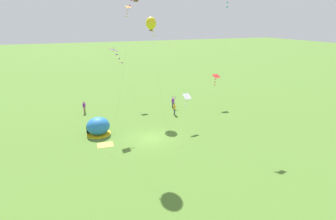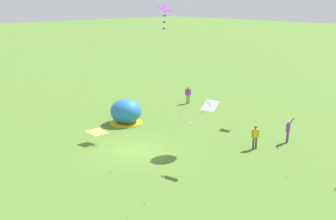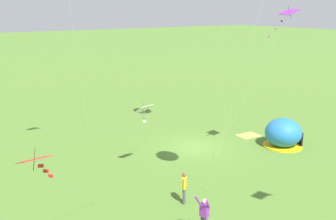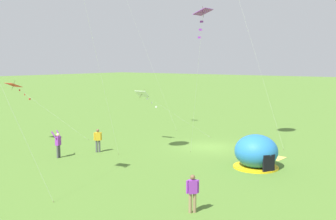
# 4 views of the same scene
# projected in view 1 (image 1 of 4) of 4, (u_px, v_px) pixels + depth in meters

# --- Properties ---
(ground_plane) EXTENTS (300.00, 300.00, 0.00)m
(ground_plane) POSITION_uv_depth(u_px,v_px,m) (150.00, 138.00, 30.17)
(ground_plane) COLOR #517A2D
(popup_tent) EXTENTS (2.81, 2.81, 2.10)m
(popup_tent) POSITION_uv_depth(u_px,v_px,m) (98.00, 126.00, 30.95)
(popup_tent) COLOR #2672BF
(popup_tent) RESTS_ON ground
(picnic_blanket) EXTENTS (1.78, 1.41, 0.01)m
(picnic_blanket) POSITION_uv_depth(u_px,v_px,m) (105.00, 145.00, 28.57)
(picnic_blanket) COLOR gold
(picnic_blanket) RESTS_ON ground
(person_near_tent) EXTENTS (0.43, 0.47, 1.72)m
(person_near_tent) POSITION_uv_depth(u_px,v_px,m) (84.00, 107.00, 38.20)
(person_near_tent) COLOR #8C7251
(person_near_tent) RESTS_ON ground
(person_watching_sky) EXTENTS (0.42, 0.48, 1.72)m
(person_watching_sky) POSITION_uv_depth(u_px,v_px,m) (174.00, 108.00, 37.47)
(person_watching_sky) COLOR #4C4C51
(person_watching_sky) RESTS_ON ground
(person_flying_kite) EXTENTS (0.58, 0.70, 1.89)m
(person_flying_kite) POSITION_uv_depth(u_px,v_px,m) (173.00, 102.00, 40.27)
(person_flying_kite) COLOR #4C4C51
(person_flying_kite) RESTS_ON ground
(kite_purple) EXTENTS (3.33, 3.60, 9.94)m
(kite_purple) POSITION_uv_depth(u_px,v_px,m) (115.00, 52.00, 30.93)
(kite_purple) COLOR silver
(kite_purple) RESTS_ON ground
(kite_red) EXTENTS (4.32, 4.89, 5.13)m
(kite_red) POSITION_uv_depth(u_px,v_px,m) (216.00, 77.00, 40.41)
(kite_red) COLOR silver
(kite_red) RESTS_ON ground
(kite_orange) EXTENTS (3.60, 5.08, 15.41)m
(kite_orange) POSITION_uv_depth(u_px,v_px,m) (128.00, 10.00, 43.31)
(kite_orange) COLOR silver
(kite_orange) RESTS_ON ground
(kite_yellow) EXTENTS (1.44, 4.58, 13.36)m
(kite_yellow) POSITION_uv_depth(u_px,v_px,m) (151.00, 23.00, 36.05)
(kite_yellow) COLOR silver
(kite_yellow) RESTS_ON ground
(kite_white) EXTENTS (4.00, 5.68, 4.36)m
(kite_white) POSITION_uv_depth(u_px,v_px,m) (187.00, 98.00, 32.16)
(kite_white) COLOR silver
(kite_white) RESTS_ON ground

